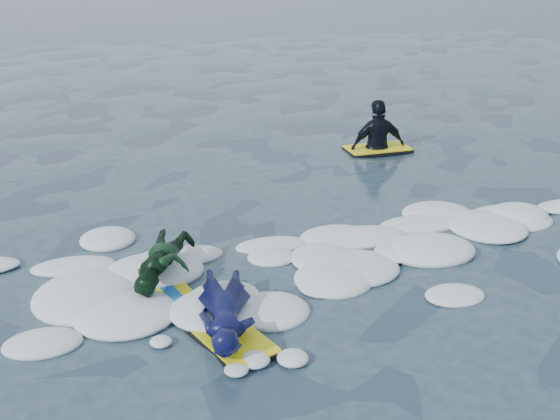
{
  "coord_description": "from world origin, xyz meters",
  "views": [
    {
      "loc": [
        -1.88,
        -6.95,
        3.91
      ],
      "look_at": [
        0.23,
        1.6,
        0.43
      ],
      "focal_mm": 45.0,
      "sensor_mm": 36.0,
      "label": 1
    }
  ],
  "objects": [
    {
      "name": "foam_band",
      "position": [
        0.0,
        1.03,
        0.0
      ],
      "size": [
        12.0,
        3.1,
        0.3
      ],
      "primitive_type": null,
      "color": "white",
      "rests_on": "ground"
    },
    {
      "name": "prone_child_unit",
      "position": [
        -1.42,
        0.6,
        0.26
      ],
      "size": [
        1.11,
        1.46,
        0.52
      ],
      "rotation": [
        0.0,
        0.0,
        1.85
      ],
      "color": "black",
      "rests_on": "ground"
    },
    {
      "name": "ground",
      "position": [
        0.0,
        0.0,
        0.0
      ],
      "size": [
        120.0,
        120.0,
        0.0
      ],
      "primitive_type": "plane",
      "color": "#19263C",
      "rests_on": "ground"
    },
    {
      "name": "prone_woman_unit",
      "position": [
        -0.89,
        -0.59,
        0.22
      ],
      "size": [
        0.95,
        1.71,
        0.42
      ],
      "rotation": [
        0.0,
        0.0,
        1.94
      ],
      "color": "black",
      "rests_on": "ground"
    },
    {
      "name": "waiting_rider_unit",
      "position": [
        3.03,
        5.16,
        0.08
      ],
      "size": [
        1.28,
        0.76,
        1.86
      ],
      "rotation": [
        0.0,
        0.0,
        0.06
      ],
      "color": "black",
      "rests_on": "ground"
    }
  ]
}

